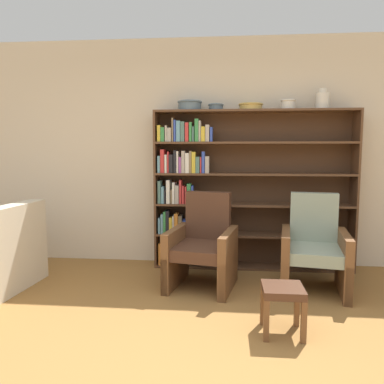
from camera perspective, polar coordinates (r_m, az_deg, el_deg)
wall_back at (r=4.64m, az=3.42°, el=5.95°), size 12.00×0.06×2.75m
bookshelf at (r=4.49m, az=6.17°, el=0.54°), size 2.34×0.30×1.87m
bowl_olive at (r=4.50m, az=-0.35°, el=13.08°), size 0.29×0.29×0.11m
bowl_cream at (r=4.48m, az=3.68°, el=12.85°), size 0.18×0.18×0.07m
bowl_terracotta at (r=4.49m, az=8.95°, el=12.78°), size 0.28×0.28×0.07m
bowl_slate at (r=4.53m, az=14.42°, el=12.85°), size 0.17×0.17×0.11m
vase_tall at (r=4.61m, az=19.25°, el=13.05°), size 0.15×0.15×0.23m
armchair_leather at (r=3.93m, az=1.69°, el=-8.40°), size 0.76×0.79×0.96m
armchair_cushioned at (r=4.03m, az=18.09°, el=-8.37°), size 0.74×0.77×0.96m
footstool at (r=3.06m, az=13.66°, el=-15.17°), size 0.31×0.31×0.38m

